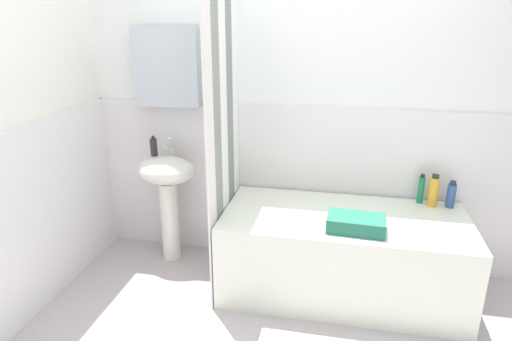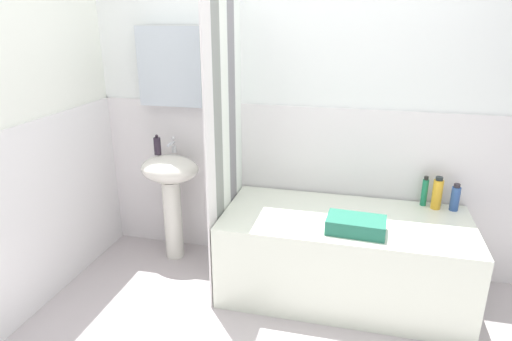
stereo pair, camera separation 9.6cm
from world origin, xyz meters
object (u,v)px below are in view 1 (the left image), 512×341
Objects in this scene: soap_dispenser at (154,147)px; bathtub at (342,254)px; sink at (168,185)px; towel_folded at (356,223)px; lotion_bottle at (434,191)px; conditioner_bottle at (451,195)px; shampoo_bottle at (421,189)px.

soap_dispenser is 0.10× the size of bathtub.
soap_dispenser reaches higher than bathtub.
sink is 0.30m from soap_dispenser.
towel_folded is at bearing -15.55° from sink.
lotion_bottle is 0.71m from towel_folded.
shampoo_bottle is (-0.19, 0.04, 0.01)m from conditioner_bottle.
lotion_bottle is 0.66× the size of towel_folded.
shampoo_bottle is at bearing 4.26° from sink.
towel_folded is (-0.63, -0.48, -0.04)m from conditioner_bottle.
soap_dispenser is at bearing -177.74° from lotion_bottle.
conditioner_bottle is (2.00, 0.10, 0.05)m from sink.
towel_folded is (-0.51, -0.48, -0.06)m from lotion_bottle.
shampoo_bottle reaches higher than towel_folded.
sink is at bearing 171.91° from bathtub.
lotion_bottle is 0.08m from shampoo_bottle.
lotion_bottle is at bearing 43.12° from towel_folded.
shampoo_bottle is at bearing 154.16° from lotion_bottle.
shampoo_bottle is (-0.08, 0.04, -0.01)m from lotion_bottle.
soap_dispenser reaches higher than lotion_bottle.
shampoo_bottle is 0.68m from towel_folded.
soap_dispenser reaches higher than conditioner_bottle.
bathtub is 4.58× the size of towel_folded.
sink is 3.65× the size of lotion_bottle.
conditioner_bottle is 0.89× the size of shampoo_bottle.
shampoo_bottle is at bearing 3.44° from soap_dispenser.
sink reaches higher than bathtub.
sink reaches higher than conditioner_bottle.
shampoo_bottle is (0.50, 0.32, 0.38)m from bathtub.
conditioner_bottle reaches higher than bathtub.
conditioner_bottle is at bearing 22.18° from bathtub.
conditioner_bottle is at bearing 2.10° from soap_dispenser.
bathtub is 0.84m from conditioner_bottle.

